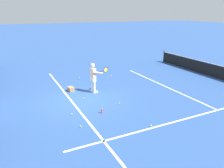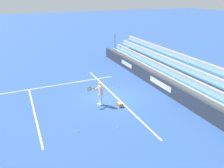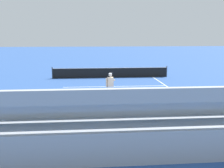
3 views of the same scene
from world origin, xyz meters
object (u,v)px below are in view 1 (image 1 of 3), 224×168
Objects in this scene: tennis_ball_far_left at (111,76)px; water_bottle at (102,111)px; tennis_player at (94,78)px; tennis_ball_near_player at (81,126)px; ball_box_cardboard at (71,89)px; tennis_net at (213,70)px; tennis_ball_stray_back at (72,114)px; tennis_ball_far_right at (119,103)px; tennis_ball_by_box at (79,78)px; tennis_ball_toward_net at (84,98)px; tennis_ball_midcourt at (151,126)px.

water_bottle reaches higher than tennis_ball_far_left.
tennis_ball_near_player is at bearing -29.36° from tennis_player.
tennis_net is (1.56, 10.05, 0.36)m from ball_box_cardboard.
tennis_ball_stray_back is at bearing -108.65° from water_bottle.
tennis_ball_far_right is 2.89m from tennis_ball_near_player.
tennis_ball_by_box is (-5.43, 2.10, 0.00)m from tennis_ball_stray_back.
tennis_ball_far_left is 2.33m from tennis_ball_by_box.
tennis_ball_stray_back is at bearing -15.23° from ball_box_cardboard.
tennis_ball_toward_net is 1.00× the size of tennis_ball_by_box.
tennis_ball_midcourt is 0.30× the size of water_bottle.
water_bottle is (-0.81, 1.30, 0.08)m from tennis_ball_near_player.
tennis_ball_by_box is at bearing -114.04° from tennis_net.
tennis_net is at bearing 81.18° from ball_box_cardboard.
ball_box_cardboard reaches higher than water_bottle.
tennis_player is 3.57m from tennis_ball_far_left.
tennis_ball_far_left and tennis_ball_midcourt have the same top height.
tennis_player is at bearing -165.64° from tennis_ball_far_right.
tennis_ball_midcourt is at bearing 20.40° from tennis_ball_toward_net.
ball_box_cardboard is 10.17m from tennis_net.
ball_box_cardboard is 2.68m from tennis_ball_by_box.
tennis_ball_far_left is 1.00× the size of tennis_ball_by_box.
tennis_player is 25.98× the size of tennis_ball_far_left.
ball_box_cardboard reaches higher than tennis_ball_by_box.
tennis_ball_stray_back is at bearing -35.20° from tennis_ball_toward_net.
tennis_player is at bearing 138.79° from tennis_ball_stray_back.
tennis_net is (0.09, 9.75, 0.46)m from tennis_ball_toward_net.
tennis_player is at bearing 150.64° from tennis_ball_near_player.
tennis_ball_stray_back and tennis_ball_near_player have the same top height.
tennis_ball_stray_back is 1.38m from water_bottle.
ball_box_cardboard is 3.19m from tennis_ball_stray_back.
tennis_ball_far_left is at bearing 166.78° from tennis_ball_midcourt.
tennis_player is 2.91m from water_bottle.
tennis_ball_by_box is at bearing 178.09° from tennis_player.
ball_box_cardboard is at bearing -161.95° from tennis_ball_midcourt.
water_bottle is at bearing -65.02° from tennis_ball_far_right.
tennis_ball_far_right and tennis_ball_midcourt have the same top height.
water_bottle is (0.44, 1.31, 0.08)m from tennis_ball_stray_back.
tennis_net reaches higher than tennis_ball_near_player.
tennis_ball_toward_net is 3.07m from tennis_ball_near_player.
tennis_player is 2.37m from tennis_ball_far_right.
tennis_net is (-3.97, 8.24, 0.46)m from tennis_ball_midcourt.
tennis_ball_far_right is at bearing 14.36° from tennis_player.
ball_box_cardboard is 6.06× the size of tennis_ball_far_right.
tennis_net is at bearing 115.72° from tennis_ball_midcourt.
water_bottle is (2.72, -0.68, -0.78)m from tennis_player.
tennis_ball_by_box is 1.00× the size of tennis_ball_midcourt.
tennis_ball_far_right and tennis_ball_toward_net have the same top height.
tennis_player is at bearing -42.78° from tennis_ball_far_left.
tennis_ball_toward_net is at bearing -136.10° from tennis_ball_far_right.
tennis_ball_toward_net and tennis_ball_far_left have the same top height.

